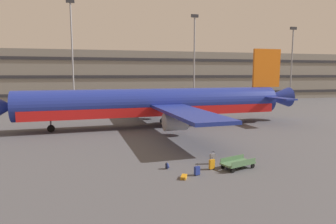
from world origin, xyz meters
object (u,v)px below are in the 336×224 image
suitcase_navy (197,171)px  suitcase_black (184,177)px  airliner (159,104)px  backpack_scuffed (167,166)px  suitcase_silver (212,164)px  baggage_cart (238,163)px  suitcase_red (213,159)px

suitcase_navy → suitcase_black: size_ratio=1.00×
airliner → backpack_scuffed: (-3.45, -18.42, -2.92)m
suitcase_black → suitcase_silver: size_ratio=0.93×
suitcase_silver → airliner: bearing=89.5°
airliner → baggage_cart: airliner is taller
suitcase_black → baggage_cart: (4.71, 1.10, 0.32)m
suitcase_red → suitcase_black: suitcase_red is taller
suitcase_black → baggage_cart: 4.84m
suitcase_black → backpack_scuffed: (-0.60, 2.34, 0.13)m
airliner → suitcase_red: bearing=-88.7°
suitcase_navy → backpack_scuffed: bearing=131.4°
suitcase_red → suitcase_silver: (-0.60, -1.30, -0.03)m
suitcase_black → suitcase_red: bearing=39.4°
suitcase_red → suitcase_silver: 1.43m
suitcase_black → suitcase_silver: 3.02m
suitcase_black → backpack_scuffed: backpack_scuffed is taller
suitcase_red → suitcase_navy: suitcase_red is taller
suitcase_black → suitcase_navy: bearing=19.5°
suitcase_red → suitcase_silver: size_ratio=1.16×
suitcase_red → suitcase_navy: size_ratio=1.24×
suitcase_red → suitcase_black: (-3.27, -2.68, -0.34)m
suitcase_black → baggage_cart: size_ratio=0.25×
suitcase_red → backpack_scuffed: bearing=-174.9°
suitcase_black → suitcase_silver: bearing=27.4°
baggage_cart → suitcase_navy: bearing=-168.8°
suitcase_navy → suitcase_black: bearing=-160.5°
airliner → suitcase_black: airliner is taller
backpack_scuffed → baggage_cart: (5.30, -1.24, 0.19)m
backpack_scuffed → baggage_cart: baggage_cart is taller
suitcase_black → airliner: bearing=82.2°
backpack_scuffed → suitcase_black: bearing=-75.6°
airliner → suitcase_red: (0.41, -18.08, -2.71)m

